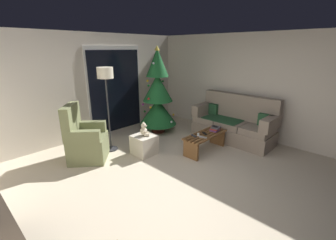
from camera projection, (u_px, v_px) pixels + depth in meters
ground_plane at (182, 182)px, 3.81m from camera, size 7.00×7.00×0.00m
wall_back at (85, 87)px, 5.45m from camera, size 5.72×0.12×2.50m
wall_right at (261, 87)px, 5.40m from camera, size 0.12×6.00×2.50m
patio_door_frame at (116, 89)px, 5.99m from camera, size 1.60×0.02×2.20m
patio_door_glass at (116, 91)px, 5.99m from camera, size 1.50×0.02×2.10m
couch at (234, 124)px, 5.50m from camera, size 0.79×1.94×1.08m
coffee_table at (205, 140)px, 4.89m from camera, size 1.10×0.40×0.40m
remote_white at (198, 135)px, 4.78m from camera, size 0.15×0.13×0.02m
remote_silver at (203, 137)px, 4.64m from camera, size 0.08×0.16×0.02m
remote_graphite at (194, 136)px, 4.72m from camera, size 0.09×0.16×0.02m
remote_black at (205, 133)px, 4.84m from camera, size 0.11×0.16×0.02m
book_stack at (215, 129)px, 5.02m from camera, size 0.24×0.21×0.09m
cell_phone at (215, 126)px, 5.01m from camera, size 0.09×0.15×0.01m
christmas_tree at (158, 96)px, 5.83m from camera, size 0.96×0.98×2.21m
armchair at (85, 141)px, 4.49m from camera, size 0.97×0.97×1.13m
floor_lamp at (106, 81)px, 4.58m from camera, size 0.32×0.32×1.78m
ottoman at (144, 145)px, 4.78m from camera, size 0.44×0.44×0.41m
teddy_bear_cream at (144, 130)px, 4.69m from camera, size 0.22×0.21×0.29m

